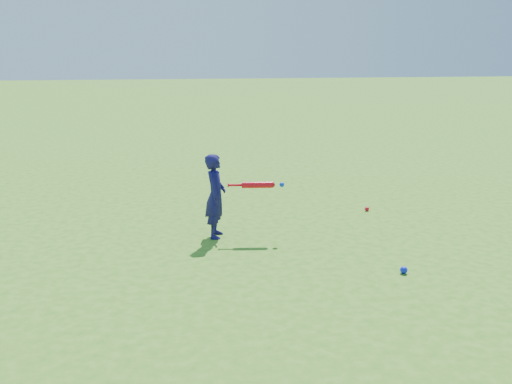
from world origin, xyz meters
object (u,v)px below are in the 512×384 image
at_px(child, 215,196).
at_px(ground_ball_blue, 404,270).
at_px(bat_swing, 259,185).
at_px(ground_ball_red, 367,209).

height_order(child, ground_ball_blue, child).
xyz_separation_m(child, bat_swing, (0.53, -0.11, 0.15)).
relative_size(ground_ball_blue, bat_swing, 0.11).
distance_m(child, ground_ball_red, 2.46).
bearing_deg(ground_ball_blue, bat_swing, 131.75).
height_order(ground_ball_red, ground_ball_blue, ground_ball_blue).
xyz_separation_m(ground_ball_red, bat_swing, (-1.74, -0.91, 0.64)).
bearing_deg(child, bat_swing, -88.99).
bearing_deg(bat_swing, ground_ball_red, 34.48).
bearing_deg(ground_ball_blue, child, 139.54).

